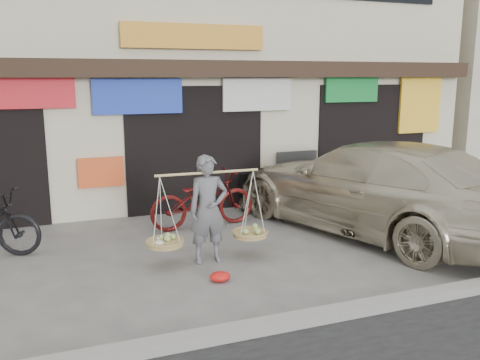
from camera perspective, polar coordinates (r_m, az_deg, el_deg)
name	(u,v)px	position (r m, az deg, el deg)	size (l,w,h in m)	color
ground	(258,264)	(8.10, 1.99, -9.41)	(70.00, 70.00, 0.00)	slate
kerb	(321,316)	(6.43, 9.10, -14.80)	(70.00, 0.25, 0.12)	gray
shophouse_block	(163,55)	(13.71, -8.59, 13.76)	(14.00, 6.32, 7.00)	beige
street_vendor	(208,213)	(7.98, -3.58, -3.74)	(1.96, 0.59, 1.71)	slate
bike_2	(203,199)	(9.88, -4.23, -2.19)	(0.73, 2.11, 1.11)	#4E0E0D
suv	(370,186)	(9.89, 14.41, -0.69)	(4.18, 6.39, 1.72)	beige
red_bag	(220,277)	(7.45, -2.27, -10.78)	(0.31, 0.25, 0.14)	red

